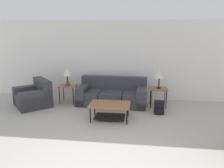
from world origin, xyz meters
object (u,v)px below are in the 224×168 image
object	(u,v)px
couch	(112,95)
side_table_right	(159,90)
armchair	(34,97)
table_lamp_left	(67,72)
backpack	(159,108)
coffee_table	(110,108)
side_table_left	(68,87)
table_lamp_right	(159,75)

from	to	relation	value
couch	side_table_right	world-z (taller)	couch
armchair	couch	bearing A→B (deg)	11.71
table_lamp_left	backpack	xyz separation A→B (m)	(2.81, -0.61, -0.82)
armchair	coffee_table	world-z (taller)	armchair
side_table_left	table_lamp_right	bearing A→B (deg)	0.00
armchair	side_table_right	bearing A→B (deg)	6.22
couch	armchair	xyz separation A→B (m)	(-2.36, -0.49, -0.01)
side_table_left	table_lamp_left	distance (m)	0.48
coffee_table	table_lamp_right	xyz separation A→B (m)	(1.31, 1.20, 0.67)
side_table_left	table_lamp_right	world-z (taller)	table_lamp_right
couch	table_lamp_right	world-z (taller)	table_lamp_right
table_lamp_left	table_lamp_right	distance (m)	2.82
table_lamp_right	side_table_left	bearing A→B (deg)	180.00
couch	backpack	xyz separation A→B (m)	(1.39, -0.69, -0.12)
table_lamp_left	backpack	distance (m)	2.98
couch	table_lamp_left	world-z (taller)	table_lamp_left
couch	coffee_table	world-z (taller)	couch
table_lamp_left	side_table_right	bearing A→B (deg)	0.00
armchair	side_table_right	distance (m)	3.80
table_lamp_left	armchair	bearing A→B (deg)	-156.57
couch	coffee_table	size ratio (longest dim) A/B	2.08
side_table_left	table_lamp_right	size ratio (longest dim) A/B	1.06
couch	coffee_table	bearing A→B (deg)	-85.79
table_lamp_right	table_lamp_left	bearing A→B (deg)	180.00
coffee_table	side_table_left	size ratio (longest dim) A/B	1.80
armchair	table_lamp_right	bearing A→B (deg)	6.22
couch	side_table_right	size ratio (longest dim) A/B	3.76
backpack	table_lamp_left	bearing A→B (deg)	167.71
side_table_right	backpack	xyz separation A→B (m)	(-0.02, -0.61, -0.34)
side_table_right	table_lamp_left	bearing A→B (deg)	180.00
table_lamp_left	table_lamp_right	size ratio (longest dim) A/B	1.00
armchair	table_lamp_left	distance (m)	1.25
table_lamp_right	armchair	bearing A→B (deg)	-173.78
table_lamp_left	backpack	world-z (taller)	table_lamp_left
armchair	backpack	bearing A→B (deg)	-3.04
side_table_left	table_lamp_left	xyz separation A→B (m)	(0.00, 0.00, 0.48)
couch	table_lamp_right	bearing A→B (deg)	-3.18
side_table_left	backpack	bearing A→B (deg)	-12.29
side_table_left	side_table_right	size ratio (longest dim) A/B	1.00
side_table_right	couch	bearing A→B (deg)	176.82
coffee_table	table_lamp_right	world-z (taller)	table_lamp_right
table_lamp_left	backpack	size ratio (longest dim) A/B	1.52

